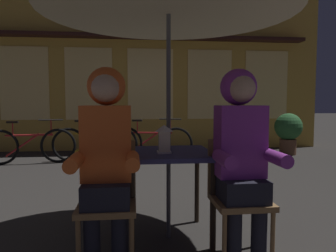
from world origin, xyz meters
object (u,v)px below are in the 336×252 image
(person_left_hooded, at_px, (106,147))
(bicycle_third, at_px, (151,143))
(chair_left, at_px, (108,195))
(lantern, at_px, (164,138))
(potted_plant, at_px, (288,130))
(bicycle_nearest, at_px, (30,146))
(chair_right, at_px, (238,191))
(person_right_hooded, at_px, (241,145))
(bicycle_second, at_px, (95,143))
(cafe_table, at_px, (168,163))

(person_left_hooded, height_order, bicycle_third, person_left_hooded)
(chair_left, xyz_separation_m, person_left_hooded, (-0.00, -0.06, 0.36))
(chair_left, relative_size, person_left_hooded, 0.62)
(lantern, relative_size, potted_plant, 0.25)
(potted_plant, bearing_deg, bicycle_nearest, -174.58)
(chair_right, height_order, bicycle_third, chair_right)
(chair_left, distance_m, person_left_hooded, 0.36)
(person_right_hooded, relative_size, potted_plant, 1.52)
(chair_right, height_order, person_left_hooded, person_left_hooded)
(lantern, distance_m, chair_left, 0.64)
(person_left_hooded, xyz_separation_m, bicycle_second, (-0.57, 4.15, -0.50))
(person_left_hooded, bearing_deg, cafe_table, 41.57)
(person_right_hooded, bearing_deg, lantern, 146.67)
(bicycle_nearest, height_order, potted_plant, potted_plant)
(bicycle_third, bearing_deg, bicycle_second, 179.98)
(chair_right, bearing_deg, potted_plant, 58.82)
(lantern, relative_size, person_left_hooded, 0.17)
(lantern, xyz_separation_m, bicycle_nearest, (-2.19, 3.60, -0.51))
(bicycle_nearest, relative_size, bicycle_second, 1.00)
(cafe_table, bearing_deg, person_left_hooded, -138.43)
(cafe_table, height_order, bicycle_third, bicycle_third)
(cafe_table, distance_m, bicycle_third, 3.73)
(bicycle_nearest, bearing_deg, bicycle_third, 5.09)
(person_left_hooded, height_order, bicycle_second, person_left_hooded)
(cafe_table, bearing_deg, chair_right, -37.55)
(chair_right, distance_m, bicycle_nearest, 4.74)
(lantern, bearing_deg, chair_right, -28.78)
(person_right_hooded, relative_size, bicycle_third, 0.85)
(cafe_table, xyz_separation_m, bicycle_second, (-1.05, 3.72, -0.29))
(person_left_hooded, xyz_separation_m, bicycle_nearest, (-1.75, 3.94, -0.50))
(person_left_hooded, bearing_deg, chair_right, 3.39)
(bicycle_third, bearing_deg, person_right_hooded, -84.32)
(bicycle_second, xyz_separation_m, bicycle_third, (1.11, -0.00, 0.00))
(cafe_table, xyz_separation_m, bicycle_nearest, (-2.23, 3.52, -0.29))
(chair_left, relative_size, bicycle_second, 0.52)
(chair_right, distance_m, bicycle_second, 4.37)
(chair_left, bearing_deg, cafe_table, 37.55)
(person_left_hooded, bearing_deg, person_right_hooded, 0.00)
(chair_left, distance_m, chair_right, 0.96)
(potted_plant, bearing_deg, person_left_hooded, -129.12)
(person_right_hooded, distance_m, potted_plant, 5.20)
(chair_left, height_order, chair_right, same)
(chair_right, relative_size, bicycle_nearest, 0.52)
(cafe_table, height_order, chair_left, chair_left)
(bicycle_second, relative_size, potted_plant, 1.83)
(bicycle_second, bearing_deg, potted_plant, 4.15)
(chair_left, relative_size, chair_right, 1.00)
(lantern, distance_m, bicycle_nearest, 4.24)
(cafe_table, xyz_separation_m, lantern, (-0.05, -0.08, 0.22))
(cafe_table, bearing_deg, bicycle_third, 88.96)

